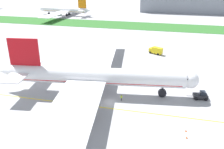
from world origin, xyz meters
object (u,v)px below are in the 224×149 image
at_px(ground_crew_marshaller_front, 55,125).
at_px(parked_airliner_far_centre, 65,10).
at_px(traffic_cone_near_nose, 187,137).
at_px(traffic_cone_port_wing, 186,130).
at_px(ground_crew_wingwalker_port, 121,97).
at_px(airliner_foreground, 93,76).
at_px(pushback_tug, 201,95).
at_px(service_truck_baggage_loader, 156,50).

xyz_separation_m(ground_crew_marshaller_front, parked_airliner_far_centre, (-57.67, 138.85, 3.26)).
xyz_separation_m(traffic_cone_near_nose, traffic_cone_port_wing, (-0.05, 2.39, 0.00)).
bearing_deg(ground_crew_wingwalker_port, airliner_foreground, 164.13).
height_order(traffic_cone_near_nose, parked_airliner_far_centre, parked_airliner_far_centre).
distance_m(pushback_tug, service_truck_baggage_loader, 39.25).
bearing_deg(traffic_cone_port_wing, traffic_cone_near_nose, -88.82).
xyz_separation_m(ground_crew_marshaller_front, traffic_cone_port_wing, (28.09, 5.92, -0.70)).
height_order(pushback_tug, ground_crew_marshaller_front, pushback_tug).
bearing_deg(parked_airliner_far_centre, traffic_cone_port_wing, -57.17).
xyz_separation_m(traffic_cone_port_wing, service_truck_baggage_loader, (-10.33, 52.79, 1.31)).
height_order(traffic_cone_port_wing, parked_airliner_far_centre, parked_airliner_far_centre).
height_order(pushback_tug, parked_airliner_far_centre, parked_airliner_far_centre).
bearing_deg(ground_crew_marshaller_front, pushback_tug, 34.51).
height_order(airliner_foreground, ground_crew_marshaller_front, airliner_foreground).
bearing_deg(traffic_cone_near_nose, parked_airliner_far_centre, 122.38).
bearing_deg(parked_airliner_far_centre, service_truck_baggage_loader, -46.73).
bearing_deg(ground_crew_marshaller_front, traffic_cone_port_wing, 11.91).
relative_size(ground_crew_wingwalker_port, traffic_cone_near_nose, 2.95).
distance_m(traffic_cone_port_wing, parked_airliner_far_centre, 158.24).
bearing_deg(service_truck_baggage_loader, ground_crew_wingwalker_port, -98.13).
bearing_deg(pushback_tug, service_truck_baggage_loader, 112.02).
bearing_deg(airliner_foreground, ground_crew_marshaller_front, -99.81).
height_order(airliner_foreground, service_truck_baggage_loader, airliner_foreground).
bearing_deg(ground_crew_wingwalker_port, pushback_tug, 16.71).
xyz_separation_m(ground_crew_wingwalker_port, ground_crew_marshaller_front, (-11.67, -16.08, -0.05)).
bearing_deg(traffic_cone_port_wing, service_truck_baggage_loader, 101.07).
height_order(ground_crew_wingwalker_port, service_truck_baggage_loader, service_truck_baggage_loader).
bearing_deg(ground_crew_marshaller_front, airliner_foreground, 80.19).
relative_size(airliner_foreground, parked_airliner_far_centre, 1.33).
distance_m(pushback_tug, traffic_cone_near_nose, 19.30).
distance_m(airliner_foreground, parked_airliner_far_centre, 134.88).
distance_m(traffic_cone_near_nose, traffic_cone_port_wing, 2.39).
height_order(airliner_foreground, traffic_cone_near_nose, airliner_foreground).
distance_m(ground_crew_marshaller_front, parked_airliner_far_centre, 150.38).
height_order(airliner_foreground, traffic_cone_port_wing, airliner_foreground).
bearing_deg(parked_airliner_far_centre, ground_crew_wingwalker_port, -60.54).
bearing_deg(parked_airliner_far_centre, pushback_tug, -52.27).
bearing_deg(ground_crew_marshaller_front, parked_airliner_far_centre, 112.55).
xyz_separation_m(airliner_foreground, parked_airliner_far_centre, (-60.87, 120.36, -1.01)).
relative_size(pushback_tug, parked_airliner_far_centre, 0.08).
height_order(pushback_tug, service_truck_baggage_loader, service_truck_baggage_loader).
bearing_deg(pushback_tug, parked_airliner_far_centre, 127.73).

